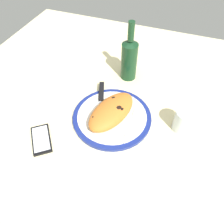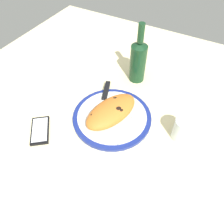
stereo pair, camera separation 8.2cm
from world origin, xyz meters
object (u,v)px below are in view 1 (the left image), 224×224
plate (112,117)px  knife (101,96)px  fork (132,122)px  water_glass (183,122)px  calzone (113,112)px  smartphone (41,139)px  wine_bottle (129,58)px

plate → knife: bearing=44.3°
fork → water_glass: size_ratio=1.94×
calzone → water_glass: bearing=-79.1°
smartphone → plate: bearing=-47.7°
fork → calzone: bearing=89.4°
fork → knife: bearing=62.3°
knife → smartphone: (-26.10, 12.64, -1.56)cm
calzone → plate: bearing=40.0°
fork → wine_bottle: bearing=20.4°
calzone → knife: 11.71cm
plate → water_glass: 26.48cm
plate → fork: (-0.57, -8.23, 1.04)cm
calzone → knife: size_ratio=1.09×
calzone → knife: (8.23, 7.97, -2.45)cm
wine_bottle → calzone: bearing=-175.5°
knife → smartphone: knife is taller
smartphone → water_glass: 51.56cm
wine_bottle → water_glass: bearing=-128.2°
smartphone → water_glass: (22.80, -46.13, 3.22)cm
smartphone → fork: bearing=-57.9°
plate → fork: fork is taller
plate → knife: (7.73, 7.55, 1.34)cm
plate → water_glass: size_ratio=3.46×
knife → water_glass: 33.69cm
plate → smartphone: (-18.37, 20.19, -0.22)cm
smartphone → water_glass: bearing=-63.7°
smartphone → wine_bottle: bearing=-22.5°
plate → water_glass: bearing=-80.3°
fork → wine_bottle: (26.75, 9.93, 8.22)cm
plate → fork: 8.31cm
calzone → knife: bearing=44.1°
smartphone → water_glass: water_glass is taller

